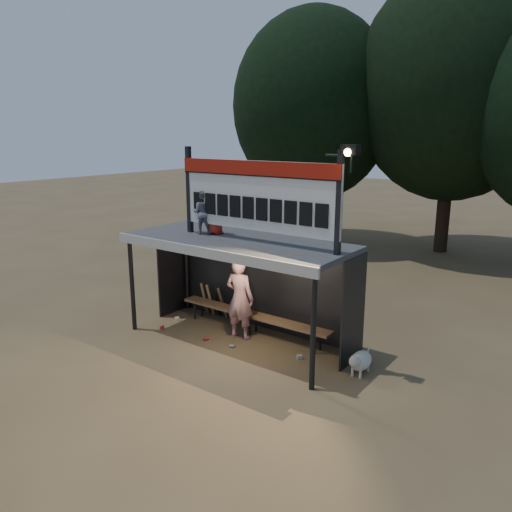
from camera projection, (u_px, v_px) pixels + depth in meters
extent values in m
plane|color=brown|center=(238.00, 341.00, 11.10)|extent=(80.00, 80.00, 0.00)
imported|color=silver|center=(240.00, 298.00, 11.07)|extent=(0.72, 0.51, 1.87)
imported|color=slate|center=(203.00, 212.00, 10.98)|extent=(0.58, 0.53, 0.97)
imported|color=#B1291B|center=(215.00, 210.00, 10.95)|extent=(0.60, 0.47, 1.08)
cube|color=#404043|center=(237.00, 242.00, 10.56)|extent=(5.00, 2.00, 0.12)
cube|color=beige|center=(205.00, 253.00, 9.77)|extent=(5.10, 0.06, 0.20)
cylinder|color=black|center=(132.00, 284.00, 11.51)|extent=(0.10, 0.10, 2.20)
cylinder|color=black|center=(313.00, 332.00, 8.75)|extent=(0.10, 0.10, 2.20)
cylinder|color=black|center=(187.00, 268.00, 12.92)|extent=(0.10, 0.10, 2.20)
cylinder|color=black|center=(357.00, 305.00, 10.16)|extent=(0.10, 0.10, 2.20)
cube|color=black|center=(264.00, 283.00, 11.62)|extent=(5.00, 0.04, 2.20)
cube|color=black|center=(173.00, 271.00, 12.66)|extent=(0.04, 1.00, 2.20)
cube|color=black|center=(353.00, 311.00, 9.79)|extent=(0.04, 1.00, 2.20)
cylinder|color=black|center=(264.00, 239.00, 11.37)|extent=(5.00, 0.06, 0.06)
cube|color=black|center=(189.00, 190.00, 11.09)|extent=(0.10, 0.10, 1.90)
cube|color=black|center=(339.00, 203.00, 8.97)|extent=(0.10, 0.10, 1.90)
cube|color=silver|center=(256.00, 196.00, 10.03)|extent=(3.80, 0.08, 1.40)
cube|color=#A5190B|center=(255.00, 168.00, 9.85)|extent=(3.80, 0.04, 0.28)
cube|color=black|center=(255.00, 176.00, 9.89)|extent=(3.80, 0.02, 0.03)
cube|color=black|center=(199.00, 202.00, 10.93)|extent=(0.27, 0.03, 0.45)
cube|color=black|center=(210.00, 204.00, 10.73)|extent=(0.27, 0.03, 0.45)
cube|color=black|center=(222.00, 205.00, 10.54)|extent=(0.27, 0.03, 0.45)
cube|color=black|center=(235.00, 206.00, 10.34)|extent=(0.27, 0.03, 0.45)
cube|color=black|center=(248.00, 208.00, 10.15)|extent=(0.27, 0.03, 0.45)
cube|color=black|center=(262.00, 209.00, 9.95)|extent=(0.27, 0.03, 0.45)
cube|color=black|center=(276.00, 211.00, 9.76)|extent=(0.27, 0.03, 0.45)
cube|color=black|center=(290.00, 212.00, 9.56)|extent=(0.27, 0.03, 0.45)
cube|color=black|center=(306.00, 214.00, 9.37)|extent=(0.27, 0.03, 0.45)
cube|color=black|center=(322.00, 216.00, 9.17)|extent=(0.27, 0.03, 0.45)
cylinder|color=black|center=(339.00, 155.00, 8.79)|extent=(0.50, 0.04, 0.04)
cylinder|color=black|center=(351.00, 164.00, 8.68)|extent=(0.04, 0.04, 0.30)
cube|color=black|center=(350.00, 150.00, 8.58)|extent=(0.30, 0.22, 0.18)
sphere|color=#FFD88C|center=(348.00, 152.00, 8.52)|extent=(0.14, 0.14, 0.14)
cube|color=olive|center=(253.00, 315.00, 11.42)|extent=(4.00, 0.35, 0.06)
cylinder|color=black|center=(195.00, 310.00, 12.36)|extent=(0.05, 0.05, 0.45)
cylinder|color=black|center=(202.00, 308.00, 12.55)|extent=(0.05, 0.05, 0.45)
cylinder|color=black|center=(250.00, 326.00, 11.38)|extent=(0.05, 0.05, 0.45)
cylinder|color=black|center=(256.00, 322.00, 11.57)|extent=(0.05, 0.05, 0.45)
cylinder|color=black|center=(315.00, 344.00, 10.41)|extent=(0.05, 0.05, 0.45)
cylinder|color=black|center=(320.00, 340.00, 10.60)|extent=(0.05, 0.05, 0.45)
cylinder|color=black|center=(311.00, 198.00, 20.78)|extent=(0.50, 0.50, 3.74)
ellipsoid|color=black|center=(313.00, 106.00, 19.90)|extent=(6.46, 6.46, 7.48)
cylinder|color=#302115|center=(445.00, 198.00, 19.03)|extent=(0.50, 0.50, 4.18)
ellipsoid|color=black|center=(455.00, 85.00, 18.05)|extent=(7.22, 7.22, 8.36)
ellipsoid|color=silver|center=(361.00, 361.00, 9.53)|extent=(0.36, 0.58, 0.36)
sphere|color=beige|center=(355.00, 362.00, 9.29)|extent=(0.22, 0.22, 0.22)
cone|color=beige|center=(352.00, 365.00, 9.22)|extent=(0.10, 0.10, 0.10)
cone|color=beige|center=(352.00, 356.00, 9.28)|extent=(0.06, 0.06, 0.07)
cone|color=beige|center=(357.00, 358.00, 9.22)|extent=(0.06, 0.06, 0.07)
cylinder|color=beige|center=(352.00, 372.00, 9.48)|extent=(0.05, 0.05, 0.18)
cylinder|color=#F1E4D0|center=(360.00, 374.00, 9.39)|extent=(0.05, 0.05, 0.18)
cylinder|color=beige|center=(361.00, 365.00, 9.76)|extent=(0.05, 0.05, 0.18)
cylinder|color=beige|center=(368.00, 367.00, 9.67)|extent=(0.05, 0.05, 0.18)
cylinder|color=beige|center=(368.00, 352.00, 9.75)|extent=(0.04, 0.16, 0.14)
cylinder|color=olive|center=(204.00, 298.00, 12.64)|extent=(0.07, 0.27, 0.84)
cylinder|color=#A8854E|center=(210.00, 300.00, 12.52)|extent=(0.07, 0.30, 0.83)
cylinder|color=black|center=(216.00, 301.00, 12.41)|extent=(0.06, 0.32, 0.83)
cylinder|color=#9B6F48|center=(222.00, 303.00, 12.29)|extent=(0.08, 0.35, 0.82)
cube|color=#AD2E1D|center=(162.00, 327.00, 11.77)|extent=(0.11, 0.12, 0.08)
cylinder|color=#A7A7AB|center=(232.00, 346.00, 10.75)|extent=(0.13, 0.09, 0.07)
cube|color=beige|center=(177.00, 319.00, 12.31)|extent=(0.11, 0.12, 0.08)
cylinder|color=red|center=(206.00, 339.00, 11.13)|extent=(0.11, 0.14, 0.07)
cube|color=#AAABAF|center=(299.00, 357.00, 10.21)|extent=(0.12, 0.12, 0.08)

